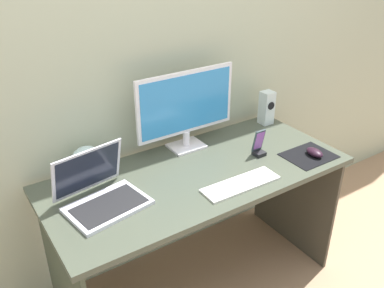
{
  "coord_description": "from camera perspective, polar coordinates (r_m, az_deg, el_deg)",
  "views": [
    {
      "loc": [
        -0.95,
        -1.39,
        1.77
      ],
      "look_at": [
        -0.05,
        -0.02,
        0.91
      ],
      "focal_mm": 38.85,
      "sensor_mm": 36.0,
      "label": 1
    }
  ],
  "objects": [
    {
      "name": "ground_plane",
      "position": [
        2.45,
        0.74,
        -18.6
      ],
      "size": [
        8.0,
        8.0,
        0.0
      ],
      "primitive_type": "plane",
      "color": "tan"
    },
    {
      "name": "speaker_right",
      "position": [
        2.46,
        10.2,
        4.93
      ],
      "size": [
        0.07,
        0.07,
        0.2
      ],
      "color": "silver",
      "rests_on": "desk"
    },
    {
      "name": "wall_back",
      "position": [
        2.08,
        -5.12,
        13.18
      ],
      "size": [
        6.0,
        0.04,
        2.5
      ],
      "primitive_type": "cube",
      "color": "#B2B79B",
      "rests_on": "ground_plane"
    },
    {
      "name": "keyboard_external",
      "position": [
        1.89,
        6.71,
        -5.48
      ],
      "size": [
        0.38,
        0.12,
        0.01
      ],
      "primitive_type": "cube",
      "rotation": [
        0.0,
        0.0,
        -0.02
      ],
      "color": "white",
      "rests_on": "desk"
    },
    {
      "name": "phone_in_dock",
      "position": [
        2.13,
        9.16,
        -0.3
      ],
      "size": [
        0.06,
        0.05,
        0.14
      ],
      "color": "black",
      "rests_on": "desk"
    },
    {
      "name": "fishbowl",
      "position": [
        1.96,
        -14.13,
        -2.5
      ],
      "size": [
        0.16,
        0.16,
        0.16
      ],
      "primitive_type": "sphere",
      "color": "silver",
      "rests_on": "desk"
    },
    {
      "name": "desk",
      "position": [
        2.06,
        0.84,
        -7.33
      ],
      "size": [
        1.46,
        0.65,
        0.73
      ],
      "color": "#43493C",
      "rests_on": "ground_plane"
    },
    {
      "name": "monitor",
      "position": [
        2.1,
        -0.81,
        5.15
      ],
      "size": [
        0.55,
        0.14,
        0.42
      ],
      "color": "white",
      "rests_on": "desk"
    },
    {
      "name": "laptop",
      "position": [
        1.78,
        -12.38,
        -6.68
      ],
      "size": [
        0.36,
        0.33,
        0.23
      ],
      "color": "silver",
      "rests_on": "desk"
    },
    {
      "name": "mousepad",
      "position": [
        2.19,
        15.73,
        -1.54
      ],
      "size": [
        0.25,
        0.2,
        0.0
      ],
      "primitive_type": "cube",
      "color": "black",
      "rests_on": "desk"
    },
    {
      "name": "mouse",
      "position": [
        2.19,
        16.48,
        -1.11
      ],
      "size": [
        0.07,
        0.1,
        0.04
      ],
      "primitive_type": "ellipsoid",
      "rotation": [
        0.0,
        0.0,
        -0.07
      ],
      "color": "black",
      "rests_on": "mousepad"
    }
  ]
}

